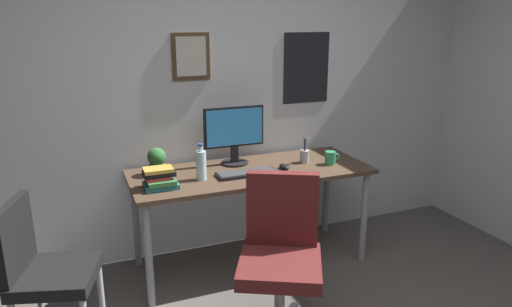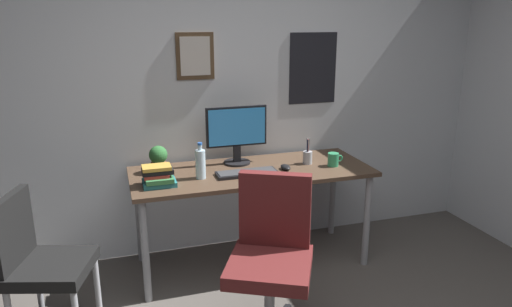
% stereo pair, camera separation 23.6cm
% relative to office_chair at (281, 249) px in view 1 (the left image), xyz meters
% --- Properties ---
extents(wall_back, '(4.40, 0.10, 2.60)m').
position_rel_office_chair_xyz_m(wall_back, '(0.11, 1.23, 0.77)').
color(wall_back, silver).
rests_on(wall_back, ground_plane).
extents(desk, '(1.73, 0.69, 0.75)m').
position_rel_office_chair_xyz_m(desk, '(0.13, 0.80, 0.14)').
color(desk, '#4C3828').
rests_on(desk, ground_plane).
extents(office_chair, '(0.62, 0.62, 0.95)m').
position_rel_office_chair_xyz_m(office_chair, '(0.00, 0.00, 0.00)').
color(office_chair, '#591E1E').
rests_on(office_chair, ground_plane).
extents(side_chair, '(0.52, 0.52, 0.88)m').
position_rel_office_chair_xyz_m(side_chair, '(-1.28, 0.35, -0.03)').
color(side_chair, black).
rests_on(side_chair, ground_plane).
extents(monitor, '(0.46, 0.20, 0.43)m').
position_rel_office_chair_xyz_m(monitor, '(0.07, 0.99, 0.46)').
color(monitor, black).
rests_on(monitor, desk).
extents(keyboard, '(0.43, 0.15, 0.03)m').
position_rel_office_chair_xyz_m(keyboard, '(0.06, 0.71, 0.23)').
color(keyboard, black).
rests_on(keyboard, desk).
extents(computer_mouse, '(0.06, 0.11, 0.04)m').
position_rel_office_chair_xyz_m(computer_mouse, '(0.36, 0.73, 0.24)').
color(computer_mouse, black).
rests_on(computer_mouse, desk).
extents(water_bottle, '(0.07, 0.07, 0.25)m').
position_rel_office_chair_xyz_m(water_bottle, '(-0.26, 0.73, 0.32)').
color(water_bottle, silver).
rests_on(water_bottle, desk).
extents(coffee_mug_near, '(0.12, 0.08, 0.10)m').
position_rel_office_chair_xyz_m(coffee_mug_near, '(0.73, 0.71, 0.27)').
color(coffee_mug_near, '#2D8C59').
rests_on(coffee_mug_near, desk).
extents(potted_plant, '(0.13, 0.13, 0.20)m').
position_rel_office_chair_xyz_m(potted_plant, '(-0.52, 0.95, 0.32)').
color(potted_plant, brown).
rests_on(potted_plant, desk).
extents(pen_cup, '(0.07, 0.07, 0.20)m').
position_rel_office_chair_xyz_m(pen_cup, '(0.57, 0.82, 0.27)').
color(pen_cup, '#9EA0A5').
rests_on(pen_cup, desk).
extents(book_stack_left, '(0.22, 0.18, 0.14)m').
position_rel_office_chair_xyz_m(book_stack_left, '(-0.56, 0.67, 0.28)').
color(book_stack_left, '#26727A').
rests_on(book_stack_left, desk).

